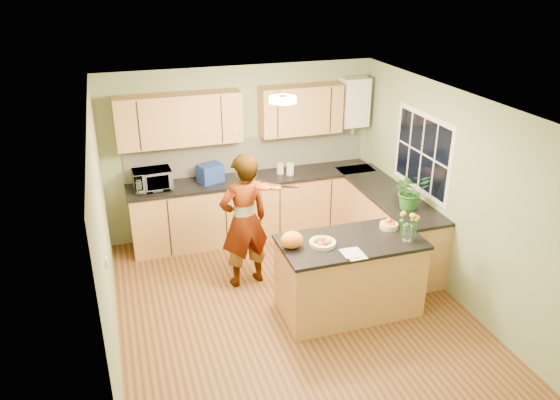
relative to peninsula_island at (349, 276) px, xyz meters
name	(u,v)px	position (x,y,z in m)	size (l,w,h in m)	color
floor	(290,306)	(-0.63, 0.27, -0.47)	(4.50, 4.50, 0.00)	#5A3119
ceiling	(292,102)	(-0.63, 0.27, 2.03)	(4.00, 4.50, 0.02)	silver
wall_back	(242,151)	(-0.63, 2.52, 0.78)	(4.00, 0.02, 2.50)	gray
wall_front	(386,333)	(-0.63, -1.98, 0.78)	(4.00, 0.02, 2.50)	gray
wall_left	(104,238)	(-2.63, 0.27, 0.78)	(0.02, 4.50, 2.50)	gray
wall_right	(446,192)	(1.37, 0.27, 0.78)	(0.02, 4.50, 2.50)	gray
back_counter	(255,206)	(-0.53, 2.22, 0.00)	(3.64, 0.62, 0.94)	#BF824C
right_counter	(386,223)	(1.07, 1.12, 0.00)	(0.62, 2.24, 0.94)	#BF824C
splashback	(249,154)	(-0.53, 2.50, 0.73)	(3.60, 0.02, 0.52)	silver
upper_cabinets	(231,115)	(-0.81, 2.35, 1.38)	(3.20, 0.34, 0.70)	#BF824C
boiler	(354,102)	(1.07, 2.36, 1.43)	(0.40, 0.30, 0.86)	white
window_right	(422,153)	(1.36, 0.87, 1.08)	(0.01, 1.30, 1.05)	white
light_switch	(107,262)	(-2.62, -0.33, 0.83)	(0.02, 0.09, 0.09)	white
ceiling_lamp	(283,100)	(-0.63, 0.57, 1.99)	(0.30, 0.30, 0.07)	#FFEABF
peninsula_island	(349,276)	(0.00, 0.00, 0.00)	(1.63, 0.83, 0.93)	#BF824C
fruit_dish	(323,242)	(-0.35, 0.00, 0.51)	(0.30, 0.30, 0.10)	beige
orange_bowl	(389,224)	(0.55, 0.15, 0.52)	(0.21, 0.21, 0.12)	beige
flower_vase	(409,217)	(0.60, -0.18, 0.75)	(0.24, 0.24, 0.43)	silver
orange_bag	(292,240)	(-0.69, 0.05, 0.56)	(0.25, 0.21, 0.19)	orange
papers	(354,254)	(-0.10, -0.30, 0.47)	(0.20, 0.27, 0.01)	silver
violinist	(244,221)	(-1.00, 0.96, 0.41)	(0.64, 0.42, 1.75)	#EEA891
violin	(264,186)	(-0.80, 0.74, 0.93)	(0.55, 0.22, 0.11)	#4F1004
microwave	(152,180)	(-1.98, 2.20, 0.61)	(0.51, 0.35, 0.28)	white
blue_box	(210,173)	(-1.17, 2.23, 0.60)	(0.33, 0.24, 0.26)	navy
kettle	(252,170)	(-0.56, 2.20, 0.59)	(0.16, 0.16, 0.30)	#BCBCC1
jar_cream	(280,169)	(-0.13, 2.23, 0.55)	(0.10, 0.10, 0.16)	beige
jar_white	(290,169)	(0.00, 2.15, 0.56)	(0.11, 0.11, 0.17)	white
potted_plant	(411,191)	(1.07, 0.57, 0.71)	(0.43, 0.37, 0.48)	#266822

